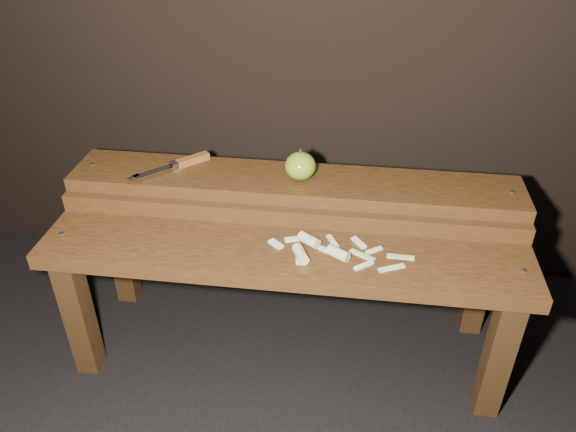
# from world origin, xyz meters

# --- Properties ---
(ground) EXTENTS (60.00, 60.00, 0.00)m
(ground) POSITION_xyz_m (0.00, 0.00, 0.00)
(ground) COLOR black
(bench_front_tier) EXTENTS (1.20, 0.20, 0.42)m
(bench_front_tier) POSITION_xyz_m (0.00, -0.06, 0.35)
(bench_front_tier) COLOR black
(bench_front_tier) RESTS_ON ground
(bench_rear_tier) EXTENTS (1.20, 0.21, 0.50)m
(bench_rear_tier) POSITION_xyz_m (0.00, 0.17, 0.41)
(bench_rear_tier) COLOR black
(bench_rear_tier) RESTS_ON ground
(apple) EXTENTS (0.08, 0.08, 0.09)m
(apple) POSITION_xyz_m (0.02, 0.17, 0.54)
(apple) COLOR olive
(apple) RESTS_ON bench_rear_tier
(knife) EXTENTS (0.18, 0.18, 0.02)m
(knife) POSITION_xyz_m (-0.31, 0.19, 0.51)
(knife) COLOR brown
(knife) RESTS_ON bench_rear_tier
(apple_scraps) EXTENTS (0.35, 0.13, 0.03)m
(apple_scraps) POSITION_xyz_m (0.10, -0.04, 0.43)
(apple_scraps) COLOR beige
(apple_scraps) RESTS_ON bench_front_tier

